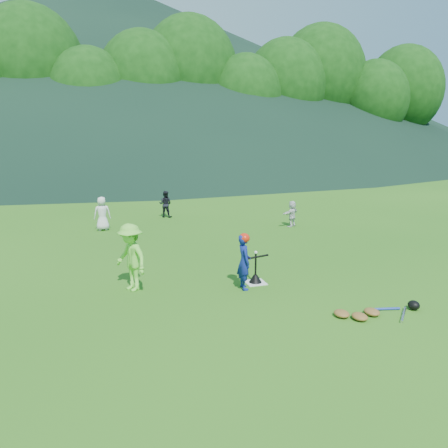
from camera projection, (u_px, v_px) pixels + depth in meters
name	position (u px, v px, depth m)	size (l,w,h in m)	color
ground	(255.00, 283.00, 10.17)	(120.00, 120.00, 0.00)	#276216
home_plate	(255.00, 283.00, 10.17)	(0.45, 0.45, 0.02)	silver
baseball	(256.00, 252.00, 10.01)	(0.08, 0.08, 0.08)	white
batter_child	(244.00, 262.00, 9.68)	(0.46, 0.30, 1.25)	navy
adult_coach	(131.00, 257.00, 9.57)	(0.97, 0.56, 1.50)	#75DA40
fielder_a	(102.00, 214.00, 15.51)	(0.59, 0.38, 1.21)	silver
fielder_b	(165.00, 204.00, 17.89)	(0.53, 0.41, 1.10)	black
fielder_d	(292.00, 214.00, 16.15)	(0.89, 0.28, 0.96)	silver
batting_tee	(255.00, 278.00, 10.14)	(0.30, 0.30, 0.68)	black
batter_gear	(245.00, 240.00, 9.58)	(0.73, 0.26, 0.61)	red
equipment_pile	(372.00, 312.00, 8.36)	(1.80, 0.77, 0.19)	olive
outfield_fence	(134.00, 166.00, 36.22)	(70.07, 0.08, 1.33)	gray
tree_line	(127.00, 79.00, 40.18)	(70.04, 11.40, 14.82)	#382314
distant_hills	(61.00, 69.00, 81.42)	(155.00, 140.00, 32.00)	black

